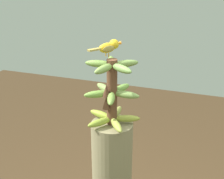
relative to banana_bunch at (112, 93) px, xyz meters
name	(u,v)px	position (x,y,z in m)	size (l,w,h in m)	color
banana_bunch	(112,93)	(0.00, 0.00, 0.00)	(0.27, 0.27, 0.33)	brown
perched_bird	(109,47)	(0.03, -0.05, 0.21)	(0.12, 0.16, 0.08)	#C68933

